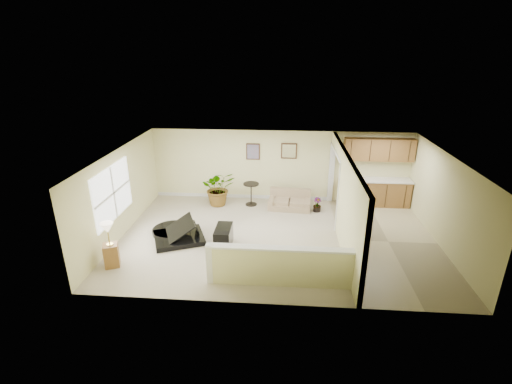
# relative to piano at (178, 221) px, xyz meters

# --- Properties ---
(floor) EXTENTS (9.00, 9.00, 0.00)m
(floor) POSITION_rel_piano_xyz_m (2.82, 0.23, -0.53)
(floor) COLOR tan
(floor) RESTS_ON ground
(back_wall) EXTENTS (9.00, 0.04, 2.50)m
(back_wall) POSITION_rel_piano_xyz_m (2.82, 3.23, 0.72)
(back_wall) COLOR beige
(back_wall) RESTS_ON floor
(front_wall) EXTENTS (9.00, 0.04, 2.50)m
(front_wall) POSITION_rel_piano_xyz_m (2.82, -2.77, 0.72)
(front_wall) COLOR beige
(front_wall) RESTS_ON floor
(left_wall) EXTENTS (0.04, 6.00, 2.50)m
(left_wall) POSITION_rel_piano_xyz_m (-1.68, 0.23, 0.72)
(left_wall) COLOR beige
(left_wall) RESTS_ON floor
(right_wall) EXTENTS (0.04, 6.00, 2.50)m
(right_wall) POSITION_rel_piano_xyz_m (7.32, 0.23, 0.72)
(right_wall) COLOR beige
(right_wall) RESTS_ON floor
(ceiling) EXTENTS (9.00, 6.00, 0.04)m
(ceiling) POSITION_rel_piano_xyz_m (2.82, 0.23, 1.97)
(ceiling) COLOR silver
(ceiling) RESTS_ON back_wall
(kitchen_vinyl) EXTENTS (2.70, 6.00, 0.01)m
(kitchen_vinyl) POSITION_rel_piano_xyz_m (5.97, 0.23, -0.53)
(kitchen_vinyl) COLOR tan
(kitchen_vinyl) RESTS_ON floor
(interior_partition) EXTENTS (0.18, 5.99, 2.50)m
(interior_partition) POSITION_rel_piano_xyz_m (4.62, 0.48, 0.68)
(interior_partition) COLOR beige
(interior_partition) RESTS_ON floor
(pony_half_wall) EXTENTS (3.42, 0.22, 1.00)m
(pony_half_wall) POSITION_rel_piano_xyz_m (2.90, -2.07, -0.02)
(pony_half_wall) COLOR beige
(pony_half_wall) RESTS_ON floor
(left_window) EXTENTS (0.05, 2.15, 1.45)m
(left_window) POSITION_rel_piano_xyz_m (-1.66, -0.27, 0.92)
(left_window) COLOR white
(left_window) RESTS_ON left_wall
(wall_art_left) EXTENTS (0.48, 0.04, 0.58)m
(wall_art_left) POSITION_rel_piano_xyz_m (1.87, 3.20, 1.22)
(wall_art_left) COLOR #3A2315
(wall_art_left) RESTS_ON back_wall
(wall_mirror) EXTENTS (0.55, 0.04, 0.55)m
(wall_mirror) POSITION_rel_piano_xyz_m (3.12, 3.20, 1.27)
(wall_mirror) COLOR #3A2315
(wall_mirror) RESTS_ON back_wall
(kitchen_cabinets) EXTENTS (2.36, 0.65, 2.33)m
(kitchen_cabinets) POSITION_rel_piano_xyz_m (6.01, 2.96, 0.34)
(kitchen_cabinets) COLOR olive
(kitchen_cabinets) RESTS_ON floor
(piano) EXTENTS (1.92, 1.88, 1.28)m
(piano) POSITION_rel_piano_xyz_m (0.00, 0.00, 0.00)
(piano) COLOR black
(piano) RESTS_ON floor
(piano_bench) EXTENTS (0.43, 0.84, 0.56)m
(piano_bench) POSITION_rel_piano_xyz_m (1.36, -0.37, -0.25)
(piano_bench) COLOR black
(piano_bench) RESTS_ON floor
(loveseat) EXTENTS (1.47, 0.92, 0.80)m
(loveseat) POSITION_rel_piano_xyz_m (3.19, 2.43, -0.23)
(loveseat) COLOR #977960
(loveseat) RESTS_ON floor
(accent_table) EXTENTS (0.54, 0.54, 0.79)m
(accent_table) POSITION_rel_piano_xyz_m (1.86, 2.58, -0.03)
(accent_table) COLOR black
(accent_table) RESTS_ON floor
(palm_plant) EXTENTS (1.34, 1.24, 1.24)m
(palm_plant) POSITION_rel_piano_xyz_m (0.74, 2.52, 0.08)
(palm_plant) COLOR black
(palm_plant) RESTS_ON floor
(small_plant) EXTENTS (0.34, 0.34, 0.48)m
(small_plant) POSITION_rel_piano_xyz_m (4.11, 2.20, -0.33)
(small_plant) COLOR black
(small_plant) RESTS_ON floor
(lamp_stand) EXTENTS (0.45, 0.45, 1.19)m
(lamp_stand) POSITION_rel_piano_xyz_m (-1.27, -1.57, -0.03)
(lamp_stand) COLOR olive
(lamp_stand) RESTS_ON floor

